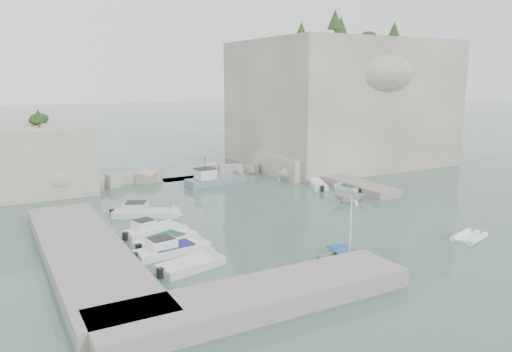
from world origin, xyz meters
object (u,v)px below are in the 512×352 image
tender_east_a (350,202)px  tender_east_b (349,191)px  motorboat_a (146,216)px  motorboat_d (173,254)px  motorboat_e (190,269)px  inflatable_dinghy (469,239)px  work_boat (216,185)px  tender_east_d (295,180)px  rowboat (349,261)px  motorboat_b (152,234)px  tender_east_c (318,187)px  motorboat_c (166,244)px

tender_east_a → tender_east_b: (2.95, 3.77, 0.00)m
motorboat_a → motorboat_d: 10.33m
motorboat_e → inflatable_dinghy: bearing=-26.9°
tender_east_b → work_boat: 15.06m
motorboat_a → motorboat_d: same height
motorboat_d → tender_east_d: 27.24m
motorboat_d → rowboat: (9.93, -7.22, 0.00)m
rowboat → tender_east_d: (11.48, 24.06, 0.00)m
inflatable_dinghy → tender_east_b: (2.38, 17.20, 0.00)m
tender_east_b → work_boat: size_ratio=0.50×
tender_east_d → inflatable_dinghy: bearing=-156.9°
motorboat_a → tender_east_d: bearing=45.6°
motorboat_e → tender_east_a: (20.30, 8.69, 0.00)m
motorboat_b → motorboat_d: size_ratio=0.84×
inflatable_dinghy → tender_east_a: size_ratio=0.99×
motorboat_a → motorboat_e: (-1.12, -13.52, 0.00)m
motorboat_d → tender_east_a: bearing=8.2°
tender_east_c → tender_east_d: tender_east_d is taller
rowboat → motorboat_b: bearing=48.6°
rowboat → tender_east_b: 21.19m
motorboat_b → motorboat_c: (0.20, -2.82, 0.00)m
motorboat_c → rowboat: (9.66, -9.49, 0.00)m
motorboat_b → work_boat: (12.01, 14.16, 0.00)m
inflatable_dinghy → rowboat: bearing=159.9°
motorboat_d → inflatable_dinghy: (20.93, -7.99, 0.00)m
tender_east_c → work_boat: 11.70m
motorboat_c → tender_east_d: bearing=11.6°
motorboat_e → tender_east_d: size_ratio=0.98×
inflatable_dinghy → work_boat: bearing=91.9°
motorboat_e → tender_east_a: bearing=9.0°
motorboat_a → work_boat: size_ratio=0.83×
tender_east_c → tender_east_d: 4.43m
motorboat_c → inflatable_dinghy: motorboat_c is taller
motorboat_b → tender_east_b: bearing=-6.2°
tender_east_d → motorboat_c: bearing=148.8°
motorboat_e → tender_east_b: (23.25, 12.46, 0.00)m
motorboat_c → motorboat_e: same height
motorboat_c → motorboat_e: size_ratio=1.10×
inflatable_dinghy → motorboat_a: bearing=121.1°
rowboat → inflatable_dinghy: bearing=-84.1°
rowboat → motorboat_d: bearing=63.9°
motorboat_b → inflatable_dinghy: motorboat_b is taller
tender_east_c → tender_east_a: bearing=-165.0°
inflatable_dinghy → tender_east_d: 24.83m
motorboat_b → motorboat_e: 8.34m
motorboat_b → tender_east_d: size_ratio=1.01×
tender_east_b → work_boat: work_boat is taller
motorboat_b → tender_east_b: (23.24, 4.12, 0.00)m
rowboat → inflatable_dinghy: rowboat is taller
motorboat_e → tender_east_d: 29.32m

